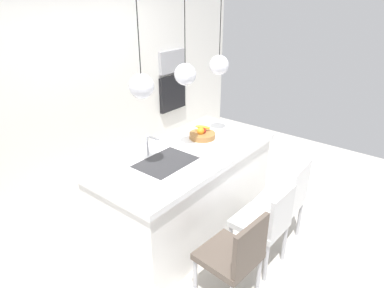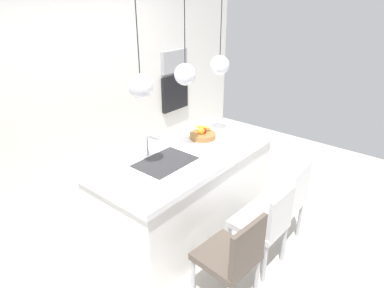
% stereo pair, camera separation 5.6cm
% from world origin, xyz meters
% --- Properties ---
extents(floor, '(6.60, 6.60, 0.00)m').
position_xyz_m(floor, '(0.00, 0.00, 0.00)').
color(floor, '#BCB7AD').
rests_on(floor, ground).
extents(back_wall, '(6.00, 0.10, 2.60)m').
position_xyz_m(back_wall, '(0.00, 1.65, 1.30)').
color(back_wall, silver).
rests_on(back_wall, ground).
extents(kitchen_island, '(2.00, 0.97, 0.96)m').
position_xyz_m(kitchen_island, '(0.00, 0.00, 0.48)').
color(kitchen_island, white).
rests_on(kitchen_island, ground).
extents(sink_basin, '(0.56, 0.40, 0.02)m').
position_xyz_m(sink_basin, '(-0.30, 0.00, 0.95)').
color(sink_basin, '#2D2D30').
rests_on(sink_basin, kitchen_island).
extents(faucet, '(0.02, 0.17, 0.22)m').
position_xyz_m(faucet, '(-0.30, 0.21, 1.10)').
color(faucet, silver).
rests_on(faucet, kitchen_island).
extents(fruit_bowl, '(0.29, 0.29, 0.15)m').
position_xyz_m(fruit_bowl, '(0.39, 0.08, 1.00)').
color(fruit_bowl, '#9E6B38').
rests_on(fruit_bowl, kitchen_island).
extents(microwave, '(0.54, 0.08, 0.34)m').
position_xyz_m(microwave, '(1.56, 1.58, 1.45)').
color(microwave, '#9E9EA3').
rests_on(microwave, back_wall).
extents(oven, '(0.56, 0.08, 0.56)m').
position_xyz_m(oven, '(1.56, 1.58, 0.95)').
color(oven, black).
rests_on(oven, back_wall).
extents(chair_near, '(0.48, 0.48, 0.86)m').
position_xyz_m(chair_near, '(-0.49, -0.92, 0.48)').
color(chair_near, brown).
rests_on(chair_near, ground).
extents(chair_middle, '(0.43, 0.47, 0.86)m').
position_xyz_m(chair_middle, '(0.05, -0.92, 0.49)').
color(chair_middle, silver).
rests_on(chair_middle, ground).
extents(chair_far, '(0.45, 0.42, 0.93)m').
position_xyz_m(chair_far, '(0.48, -0.92, 0.52)').
color(chair_far, white).
rests_on(chair_far, ground).
extents(pendant_light_left, '(0.20, 0.20, 0.80)m').
position_xyz_m(pendant_light_left, '(-0.55, 0.00, 1.75)').
color(pendant_light_left, silver).
extents(pendant_light_center, '(0.20, 0.20, 0.80)m').
position_xyz_m(pendant_light_center, '(0.00, 0.00, 1.75)').
color(pendant_light_center, silver).
extents(pendant_light_right, '(0.20, 0.20, 0.80)m').
position_xyz_m(pendant_light_right, '(0.55, 0.00, 1.75)').
color(pendant_light_right, silver).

